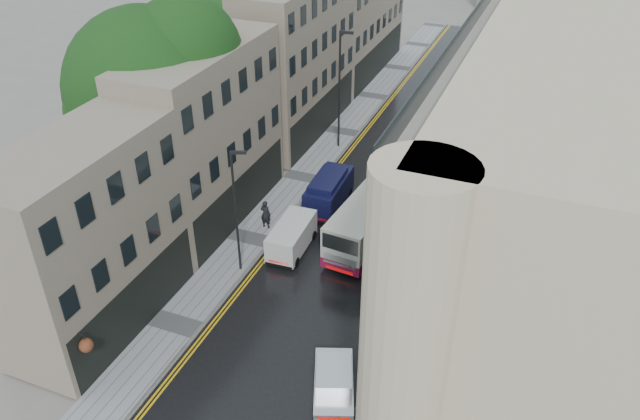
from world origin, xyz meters
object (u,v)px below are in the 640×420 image
Objects in this scene: tree_far at (255,60)px; lamp_post_near at (236,214)px; white_lorry at (412,153)px; pedestrian at (266,214)px; white_van at (269,248)px; navy_van at (307,201)px; tree_near at (152,114)px; silver_hatchback at (315,406)px; lamp_post_far at (339,91)px; cream_bus at (340,229)px.

tree_far reaches higher than lamp_post_near.
white_lorry is 3.88× the size of pedestrian.
tree_far is 3.01× the size of white_van.
navy_van is at bearing -128.69° from pedestrian.
lamp_post_near is at bearing -26.58° from tree_near.
silver_hatchback is 0.43× the size of lamp_post_far.
cream_bus is 2.17× the size of navy_van.
tree_far is 1.65× the size of lamp_post_near.
navy_van is 2.54× the size of pedestrian.
pedestrian is (-6.77, -9.80, -0.90)m from white_lorry.
navy_van is at bearing 17.43° from tree_near.
lamp_post_far reaches higher than lamp_post_near.
cream_bus is 5.13m from pedestrian.
cream_bus is 5.53× the size of pedestrian.
white_lorry reaches higher than silver_hatchback.
white_van is 3.45m from pedestrian.
pedestrian is at bearing -61.45° from tree_far.
white_van is (-5.06, -12.80, -1.03)m from white_lorry.
lamp_post_far is at bearing 92.97° from white_van.
pedestrian is at bearing 5.19° from tree_near.
tree_near is at bearing 7.83° from pedestrian.
navy_van is (8.93, 2.80, -5.68)m from tree_near.
lamp_post_near is 0.83× the size of lamp_post_far.
lamp_post_far reaches higher than white_lorry.
navy_van is at bearing 85.33° from white_van.
tree_near is 3.52× the size of silver_hatchback.
white_lorry is 0.82× the size of lamp_post_far.
silver_hatchback is at bearing -37.39° from tree_near.
lamp_post_near is at bearing -66.65° from tree_far.
white_van is (-3.39, -2.61, -0.52)m from cream_bus.
lamp_post_far is (-0.29, 16.90, 0.77)m from lamp_post_near.
white_lorry reaches higher than pedestrian.
tree_far is at bearing -58.81° from pedestrian.
white_van is 2.15× the size of pedestrian.
navy_van reaches higher than pedestrian.
cream_bus is 6.56m from lamp_post_near.
navy_van is at bearing 93.60° from silver_hatchback.
white_lorry reaches higher than white_van.
lamp_post_far reaches higher than cream_bus.
silver_hatchback is at bearing -69.31° from cream_bus.
white_van is 0.46× the size of lamp_post_far.
white_van is at bearing -118.71° from white_lorry.
cream_bus is 4.10m from navy_van.
cream_bus is 4.31m from white_van.
tree_far is at bearing 173.48° from lamp_post_far.
navy_van is at bearing 54.72° from lamp_post_near.
tree_near is 1.85× the size of white_lorry.
lamp_post_near is (-1.39, -6.58, 2.62)m from navy_van.
white_lorry is (13.49, -2.56, -4.24)m from tree_far.
tree_far is 18.42m from lamp_post_near.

